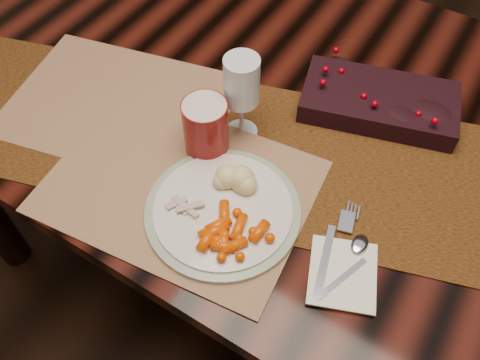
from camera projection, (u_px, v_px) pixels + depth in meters
The scene contains 15 objects.
floor at pixel (291, 273), 1.67m from camera, with size 5.00×5.00×0.00m, color black.
dining_table at pixel (302, 212), 1.37m from camera, with size 1.80×1.00×0.75m, color black.
table_runner at pixel (315, 165), 0.99m from camera, with size 1.82×0.38×0.00m, color #4A2E11.
centerpiece at pixel (380, 99), 1.04m from camera, with size 0.31×0.16×0.06m, color black, non-canonical shape.
placemat_main at pixel (180, 186), 0.95m from camera, with size 0.48×0.35×0.00m, color brown.
placemat_second at pixel (120, 105), 1.08m from camera, with size 0.46×0.34×0.00m, color brown.
dinner_plate at pixel (223, 211), 0.91m from camera, with size 0.28×0.28×0.02m, color silver.
baby_carrots at pixel (232, 234), 0.86m from camera, with size 0.12×0.10×0.02m, color #DE4600, non-canonical shape.
mashed_potatoes at pixel (238, 174), 0.92m from camera, with size 0.08×0.07×0.05m, color #E6D984, non-canonical shape.
turkey_shreds at pixel (178, 208), 0.90m from camera, with size 0.08×0.07×0.02m, color #CEAE97, non-canonical shape.
napkin at pixel (343, 274), 0.84m from camera, with size 0.11×0.13×0.00m, color white.
fork at pixel (331, 249), 0.87m from camera, with size 0.03×0.17×0.00m, color #B8B9C6, non-canonical shape.
spoon at pixel (347, 268), 0.85m from camera, with size 0.03×0.14×0.00m, color silver, non-canonical shape.
red_cup at pixel (206, 128), 0.96m from camera, with size 0.09×0.09×0.12m, color maroon.
wine_glass at pixel (242, 99), 0.96m from camera, with size 0.07×0.07×0.19m, color white, non-canonical shape.
Camera 1 is at (0.24, -0.71, 1.53)m, focal length 38.00 mm.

